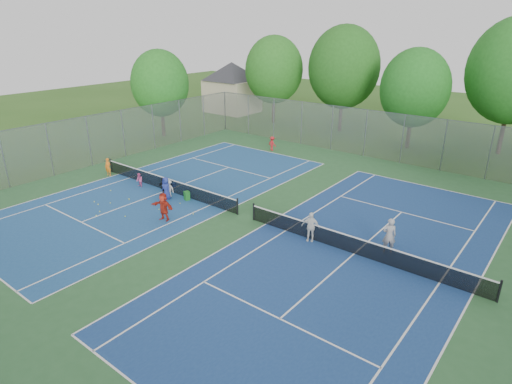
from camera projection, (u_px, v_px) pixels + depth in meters
ground at (246, 217)px, 25.25m from camera, size 120.00×120.00×0.00m
court_pad at (246, 217)px, 25.25m from camera, size 32.00×32.00×0.01m
court_left at (167, 190)px, 29.27m from camera, size 10.97×23.77×0.01m
court_right at (354, 254)px, 21.22m from camera, size 10.97×23.77×0.01m
net_left at (166, 184)px, 29.11m from camera, size 12.87×0.10×0.91m
net_right at (355, 246)px, 21.06m from camera, size 12.87×0.10×0.91m
fence_north at (365, 133)px, 36.21m from camera, size 32.00×0.10×4.00m
fence_west at (89, 141)px, 33.72m from camera, size 0.10×32.00×4.00m
house at (232, 78)px, 53.90m from camera, size 11.03×11.03×7.30m
tree_nw at (274, 70)px, 47.22m from camera, size 6.40×6.40×9.58m
tree_nl at (344, 67)px, 43.11m from camera, size 7.20×7.20×10.69m
tree_nc at (415, 88)px, 37.47m from camera, size 6.00×6.00×8.85m
tree_side_w at (160, 83)px, 41.56m from camera, size 5.60×5.60×8.47m
ball_crate at (173, 185)px, 29.93m from camera, size 0.39×0.39×0.29m
ball_hopper at (187, 196)px, 27.59m from camera, size 0.38×0.38×0.61m
student_a at (108, 167)px, 31.95m from camera, size 0.56×0.44×1.35m
student_b at (139, 180)px, 29.75m from camera, size 0.53×0.43×1.01m
student_c at (169, 189)px, 27.95m from camera, size 0.86×0.60×1.21m
student_d at (163, 187)px, 28.03m from camera, size 0.79×0.33×1.33m
student_e at (166, 188)px, 27.64m from camera, size 0.76×0.51×1.50m
student_f at (164, 207)px, 24.60m from camera, size 1.61×0.72×1.68m
child_far_baseline at (272, 144)px, 38.27m from camera, size 0.91×0.62×1.30m
instructor at (389, 236)px, 21.07m from camera, size 0.81×0.74×1.86m
teen_court_b at (310, 227)px, 22.26m from camera, size 1.03×0.70×1.62m
tennis_ball_0 at (110, 203)px, 27.15m from camera, size 0.07×0.07×0.07m
tennis_ball_1 at (100, 212)px, 25.92m from camera, size 0.07×0.07×0.07m
tennis_ball_2 at (129, 200)px, 27.70m from camera, size 0.07×0.07×0.07m
tennis_ball_3 at (98, 205)px, 26.94m from camera, size 0.07×0.07×0.07m
tennis_ball_4 at (193, 214)px, 25.58m from camera, size 0.07×0.07×0.07m
tennis_ball_5 at (159, 210)px, 26.21m from camera, size 0.07×0.07×0.07m
tennis_ball_6 at (180, 203)px, 27.10m from camera, size 0.07×0.07×0.07m
tennis_ball_7 at (96, 216)px, 25.38m from camera, size 0.07×0.07×0.07m
tennis_ball_8 at (111, 191)px, 29.17m from camera, size 0.07×0.07×0.07m
tennis_ball_9 at (94, 202)px, 27.34m from camera, size 0.07×0.07×0.07m
tennis_ball_10 at (125, 217)px, 25.26m from camera, size 0.07×0.07×0.07m
tennis_ball_11 at (129, 199)px, 27.78m from camera, size 0.07×0.07×0.07m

